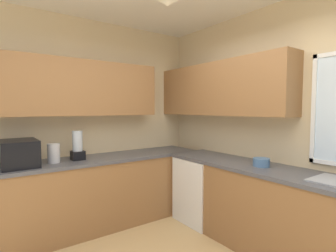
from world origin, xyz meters
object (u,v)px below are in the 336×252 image
at_px(kettle, 54,153).
at_px(bowl, 261,162).
at_px(microwave, 19,153).
at_px(dishwasher, 203,189).
at_px(blender_appliance, 78,147).

distance_m(kettle, bowl, 2.36).
height_order(microwave, bowl, microwave).
xyz_separation_m(dishwasher, blender_appliance, (-0.66, -1.49, 0.64)).
bearing_deg(dishwasher, kettle, -109.87).
bearing_deg(kettle, blender_appliance, 94.07).
relative_size(microwave, blender_appliance, 1.33).
relative_size(dishwasher, blender_appliance, 2.40).
bearing_deg(bowl, kettle, -130.25).
distance_m(dishwasher, blender_appliance, 1.75).
bearing_deg(dishwasher, blender_appliance, -113.88).
xyz_separation_m(microwave, bowl, (1.55, 2.15, -0.10)).
distance_m(bowl, blender_appliance, 2.17).
height_order(dishwasher, microwave, microwave).
distance_m(dishwasher, microwave, 2.31).
bearing_deg(bowl, microwave, -125.70).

